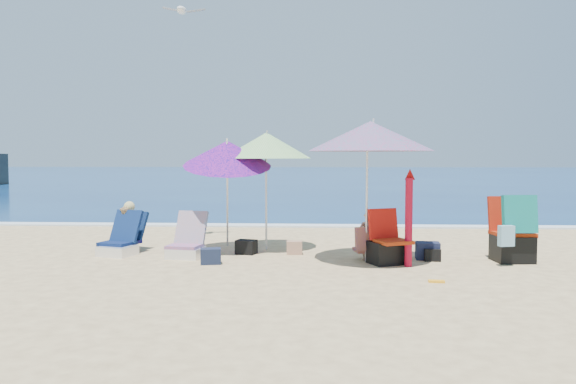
{
  "coord_description": "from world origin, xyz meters",
  "views": [
    {
      "loc": [
        0.2,
        -8.56,
        1.7
      ],
      "look_at": [
        -0.3,
        1.0,
        1.1
      ],
      "focal_mm": 35.16,
      "sensor_mm": 36.0,
      "label": 1
    }
  ],
  "objects_px": {
    "person_left": "(127,229)",
    "camp_chair_right": "(513,237)",
    "umbrella_blue": "(227,153)",
    "chair_rainbow": "(187,245)",
    "seagull": "(182,10)",
    "umbrella_turquoise": "(370,136)",
    "person_center": "(369,237)",
    "furled_umbrella": "(409,213)",
    "camp_chair_left": "(386,248)",
    "umbrella_striped": "(267,145)",
    "chair_navy": "(120,243)"
  },
  "relations": [
    {
      "from": "camp_chair_right",
      "to": "furled_umbrella",
      "type": "bearing_deg",
      "value": -165.24
    },
    {
      "from": "chair_rainbow",
      "to": "umbrella_striped",
      "type": "bearing_deg",
      "value": 33.53
    },
    {
      "from": "camp_chair_left",
      "to": "furled_umbrella",
      "type": "bearing_deg",
      "value": -30.31
    },
    {
      "from": "umbrella_blue",
      "to": "chair_rainbow",
      "type": "xyz_separation_m",
      "value": [
        -0.61,
        -0.52,
        -1.56
      ]
    },
    {
      "from": "umbrella_turquoise",
      "to": "camp_chair_left",
      "type": "xyz_separation_m",
      "value": [
        0.25,
        -0.12,
        -1.76
      ]
    },
    {
      "from": "camp_chair_left",
      "to": "camp_chair_right",
      "type": "bearing_deg",
      "value": 7.47
    },
    {
      "from": "umbrella_blue",
      "to": "seagull",
      "type": "distance_m",
      "value": 3.31
    },
    {
      "from": "umbrella_blue",
      "to": "chair_rainbow",
      "type": "relative_size",
      "value": 2.82
    },
    {
      "from": "camp_chair_left",
      "to": "camp_chair_right",
      "type": "height_order",
      "value": "camp_chair_right"
    },
    {
      "from": "umbrella_striped",
      "to": "person_center",
      "type": "distance_m",
      "value": 2.54
    },
    {
      "from": "furled_umbrella",
      "to": "camp_chair_right",
      "type": "bearing_deg",
      "value": 14.76
    },
    {
      "from": "umbrella_striped",
      "to": "camp_chair_right",
      "type": "height_order",
      "value": "umbrella_striped"
    },
    {
      "from": "chair_navy",
      "to": "furled_umbrella",
      "type": "bearing_deg",
      "value": -9.39
    },
    {
      "from": "umbrella_turquoise",
      "to": "umbrella_striped",
      "type": "bearing_deg",
      "value": 146.58
    },
    {
      "from": "umbrella_turquoise",
      "to": "person_center",
      "type": "relative_size",
      "value": 3.05
    },
    {
      "from": "umbrella_turquoise",
      "to": "person_left",
      "type": "distance_m",
      "value": 4.64
    },
    {
      "from": "umbrella_turquoise",
      "to": "camp_chair_right",
      "type": "xyz_separation_m",
      "value": [
        2.31,
        0.15,
        -1.63
      ]
    },
    {
      "from": "umbrella_blue",
      "to": "camp_chair_left",
      "type": "distance_m",
      "value": 3.22
    },
    {
      "from": "seagull",
      "to": "umbrella_blue",
      "type": "bearing_deg",
      "value": -50.05
    },
    {
      "from": "furled_umbrella",
      "to": "person_left",
      "type": "distance_m",
      "value": 5.0
    },
    {
      "from": "person_center",
      "to": "seagull",
      "type": "height_order",
      "value": "seagull"
    },
    {
      "from": "umbrella_turquoise",
      "to": "furled_umbrella",
      "type": "relative_size",
      "value": 1.62
    },
    {
      "from": "person_center",
      "to": "furled_umbrella",
      "type": "bearing_deg",
      "value": -40.16
    },
    {
      "from": "chair_navy",
      "to": "person_left",
      "type": "relative_size",
      "value": 0.96
    },
    {
      "from": "camp_chair_left",
      "to": "camp_chair_right",
      "type": "distance_m",
      "value": 2.08
    },
    {
      "from": "person_left",
      "to": "chair_navy",
      "type": "bearing_deg",
      "value": -90.56
    },
    {
      "from": "furled_umbrella",
      "to": "person_center",
      "type": "height_order",
      "value": "furled_umbrella"
    },
    {
      "from": "chair_navy",
      "to": "person_center",
      "type": "bearing_deg",
      "value": -4.4
    },
    {
      "from": "umbrella_turquoise",
      "to": "umbrella_blue",
      "type": "distance_m",
      "value": 2.58
    },
    {
      "from": "umbrella_turquoise",
      "to": "umbrella_striped",
      "type": "relative_size",
      "value": 1.12
    },
    {
      "from": "umbrella_striped",
      "to": "furled_umbrella",
      "type": "distance_m",
      "value": 2.96
    },
    {
      "from": "camp_chair_right",
      "to": "person_left",
      "type": "height_order",
      "value": "camp_chair_right"
    },
    {
      "from": "umbrella_turquoise",
      "to": "chair_navy",
      "type": "xyz_separation_m",
      "value": [
        -4.27,
        0.49,
        -1.82
      ]
    },
    {
      "from": "person_left",
      "to": "umbrella_striped",
      "type": "bearing_deg",
      "value": 6.8
    },
    {
      "from": "umbrella_striped",
      "to": "chair_rainbow",
      "type": "distance_m",
      "value": 2.29
    },
    {
      "from": "person_left",
      "to": "camp_chair_right",
      "type": "bearing_deg",
      "value": -6.2
    },
    {
      "from": "umbrella_striped",
      "to": "camp_chair_right",
      "type": "bearing_deg",
      "value": -13.97
    },
    {
      "from": "umbrella_blue",
      "to": "chair_navy",
      "type": "height_order",
      "value": "umbrella_blue"
    },
    {
      "from": "umbrella_blue",
      "to": "camp_chair_left",
      "type": "xyz_separation_m",
      "value": [
        2.68,
        -0.96,
        -1.5
      ]
    },
    {
      "from": "umbrella_blue",
      "to": "person_left",
      "type": "distance_m",
      "value": 2.28
    },
    {
      "from": "furled_umbrella",
      "to": "camp_chair_left",
      "type": "distance_m",
      "value": 0.68
    },
    {
      "from": "umbrella_blue",
      "to": "chair_navy",
      "type": "relative_size",
      "value": 2.5
    },
    {
      "from": "umbrella_striped",
      "to": "chair_navy",
      "type": "height_order",
      "value": "umbrella_striped"
    },
    {
      "from": "umbrella_blue",
      "to": "camp_chair_right",
      "type": "distance_m",
      "value": 4.98
    },
    {
      "from": "chair_rainbow",
      "to": "person_center",
      "type": "distance_m",
      "value": 3.07
    },
    {
      "from": "camp_chair_right",
      "to": "person_center",
      "type": "height_order",
      "value": "camp_chair_right"
    },
    {
      "from": "person_center",
      "to": "camp_chair_left",
      "type": "bearing_deg",
      "value": -50.06
    },
    {
      "from": "person_center",
      "to": "umbrella_turquoise",
      "type": "bearing_deg",
      "value": -95.84
    },
    {
      "from": "umbrella_turquoise",
      "to": "person_center",
      "type": "height_order",
      "value": "umbrella_turquoise"
    },
    {
      "from": "person_left",
      "to": "seagull",
      "type": "xyz_separation_m",
      "value": [
        0.74,
        1.28,
        4.18
      ]
    }
  ]
}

